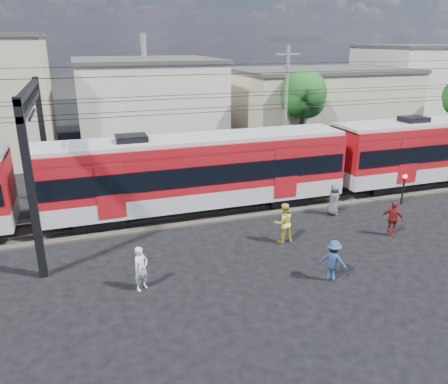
{
  "coord_description": "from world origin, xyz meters",
  "views": [
    {
      "loc": [
        -8.08,
        -13.19,
        8.85
      ],
      "look_at": [
        -1.97,
        5.0,
        2.13
      ],
      "focal_mm": 35.0,
      "sensor_mm": 36.0,
      "label": 1
    }
  ],
  "objects": [
    {
      "name": "ground",
      "position": [
        0.0,
        0.0,
        0.0
      ],
      "size": [
        120.0,
        120.0,
        0.0
      ],
      "primitive_type": "plane",
      "color": "black",
      "rests_on": "ground"
    },
    {
      "name": "track_bed",
      "position": [
        0.0,
        8.0,
        0.06
      ],
      "size": [
        70.0,
        3.4,
        0.12
      ],
      "primitive_type": "cube",
      "color": "#2D2823",
      "rests_on": "ground"
    },
    {
      "name": "rail_near",
      "position": [
        0.0,
        7.25,
        0.18
      ],
      "size": [
        70.0,
        0.12,
        0.12
      ],
      "primitive_type": "cube",
      "color": "#59544C",
      "rests_on": "track_bed"
    },
    {
      "name": "rail_far",
      "position": [
        0.0,
        8.75,
        0.18
      ],
      "size": [
        70.0,
        0.12,
        0.12
      ],
      "primitive_type": "cube",
      "color": "#59544C",
      "rests_on": "track_bed"
    },
    {
      "name": "commuter_train",
      "position": [
        -2.31,
        8.0,
        2.4
      ],
      "size": [
        50.3,
        3.08,
        4.17
      ],
      "color": "black",
      "rests_on": "ground"
    },
    {
      "name": "catenary",
      "position": [
        -8.65,
        8.0,
        5.14
      ],
      "size": [
        70.0,
        9.3,
        7.52
      ],
      "color": "black",
      "rests_on": "ground"
    },
    {
      "name": "building_midwest",
      "position": [
        -2.0,
        27.0,
        3.66
      ],
      "size": [
        12.24,
        12.24,
        7.3
      ],
      "color": "#BCB5A4",
      "rests_on": "ground"
    },
    {
      "name": "building_mideast",
      "position": [
        14.0,
        24.0,
        3.16
      ],
      "size": [
        16.32,
        10.2,
        6.3
      ],
      "color": "#B8AB8C",
      "rests_on": "ground"
    },
    {
      "name": "building_east",
      "position": [
        28.0,
        28.0,
        4.16
      ],
      "size": [
        10.2,
        10.2,
        8.3
      ],
      "color": "#BCB5A4",
      "rests_on": "ground"
    },
    {
      "name": "utility_pole_mid",
      "position": [
        6.0,
        15.0,
        4.53
      ],
      "size": [
        1.8,
        0.24,
        8.5
      ],
      "color": "slate",
      "rests_on": "ground"
    },
    {
      "name": "tree_near",
      "position": [
        9.19,
        18.09,
        4.66
      ],
      "size": [
        3.82,
        3.64,
        6.72
      ],
      "color": "#382619",
      "rests_on": "ground"
    },
    {
      "name": "pedestrian_a",
      "position": [
        -6.45,
        1.31,
        0.86
      ],
      "size": [
        0.75,
        0.69,
        1.72
      ],
      "primitive_type": "imported",
      "rotation": [
        0.0,
        0.0,
        0.6
      ],
      "color": "silver",
      "rests_on": "ground"
    },
    {
      "name": "pedestrian_b",
      "position": [
        0.33,
        3.32,
        0.94
      ],
      "size": [
        0.94,
        0.74,
        1.88
      ],
      "primitive_type": "imported",
      "rotation": [
        0.0,
        0.0,
        3.11
      ],
      "color": "gold",
      "rests_on": "ground"
    },
    {
      "name": "pedestrian_c",
      "position": [
        0.63,
        -0.37,
        0.83
      ],
      "size": [
        1.21,
        1.18,
        1.66
      ],
      "primitive_type": "imported",
      "rotation": [
        0.0,
        0.0,
        2.4
      ],
      "color": "navy",
      "rests_on": "ground"
    },
    {
      "name": "pedestrian_d",
      "position": [
        5.53,
        2.33,
        0.84
      ],
      "size": [
        0.99,
        0.97,
        1.67
      ],
      "primitive_type": "imported",
      "rotation": [
        0.0,
        0.0,
        -0.77
      ],
      "color": "maroon",
      "rests_on": "ground"
    },
    {
      "name": "pedestrian_e",
      "position": [
        4.33,
        5.5,
        0.85
      ],
      "size": [
        0.55,
        0.84,
        1.69
      ],
      "primitive_type": "imported",
      "rotation": [
        0.0,
        0.0,
        1.55
      ],
      "color": "#4E4F53",
      "rests_on": "ground"
    },
    {
      "name": "car_silver",
      "position": [
        19.57,
        13.84,
        0.76
      ],
      "size": [
        4.56,
        2.09,
        1.51
      ],
      "primitive_type": "imported",
      "rotation": [
        0.0,
        0.0,
        1.5
      ],
      "color": "silver",
      "rests_on": "ground"
    },
    {
      "name": "crossing_signal",
      "position": [
        8.87,
        5.6,
        1.26
      ],
      "size": [
        0.26,
        0.26,
        1.82
      ],
      "color": "black",
      "rests_on": "ground"
    }
  ]
}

